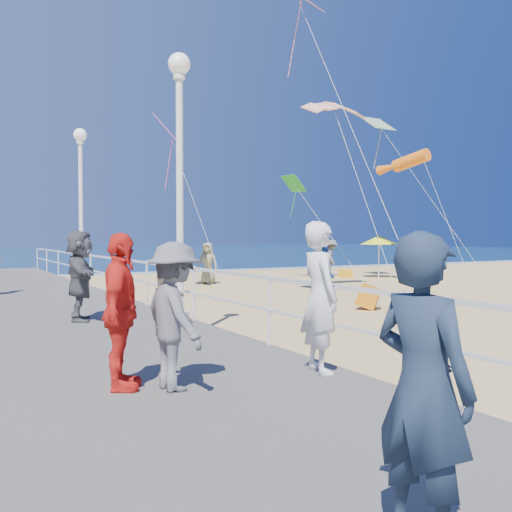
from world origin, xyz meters
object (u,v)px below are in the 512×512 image
beach_chair_left (320,275)px  spectator_2 (174,316)px  beach_chair_right (345,274)px  beach_walker_b (437,257)px  woman_holding_toddler (320,297)px  lamp_post_far (81,190)px  spectator_3 (121,311)px  beach_umbrella (379,240)px  lamp_post_mid (180,158)px  beach_walker_a (332,258)px  toddler_held (323,275)px  box_kite (368,299)px  spectator_0 (423,388)px  spectator_5 (80,275)px  beach_walker_c (208,263)px  spectator_1 (170,291)px

beach_chair_left → spectator_2: bearing=-129.7°
beach_chair_right → beach_walker_b: bearing=18.7°
woman_holding_toddler → beach_walker_b: (24.02, 20.64, -0.62)m
lamp_post_far → spectator_3: 13.87m
beach_umbrella → beach_chair_left: beach_umbrella is taller
lamp_post_mid → spectator_3: lamp_post_mid is taller
beach_walker_a → beach_umbrella: beach_umbrella is taller
toddler_held → beach_walker_a: bearing=-26.3°
lamp_post_far → box_kite: (6.53, -7.02, -3.36)m
beach_chair_right → box_kite: bearing=-125.1°
spectator_0 → spectator_5: bearing=-7.6°
beach_walker_a → beach_umbrella: bearing=-116.0°
woman_holding_toddler → beach_chair_left: 21.02m
spectator_5 → spectator_0: bearing=-168.1°
beach_walker_c → beach_umbrella: beach_umbrella is taller
lamp_post_far → spectator_2: bearing=-98.0°
beach_walker_a → box_kite: bearing=178.9°
beach_umbrella → spectator_5: bearing=-148.6°
spectator_0 → beach_walker_c: size_ratio=0.95×
spectator_2 → beach_walker_a: spectator_2 is taller
spectator_1 → spectator_0: bearing=-160.6°
woman_holding_toddler → beach_walker_c: 18.09m
toddler_held → spectator_0: spectator_0 is taller
toddler_held → box_kite: size_ratio=1.20×
spectator_2 → lamp_post_mid: bearing=-26.5°
lamp_post_mid → beach_umbrella: 19.05m
woman_holding_toddler → lamp_post_mid: bearing=10.1°
lamp_post_mid → woman_holding_toddler: (-0.05, -4.84, -2.32)m
beach_walker_a → beach_chair_right: beach_walker_a is taller
lamp_post_far → spectator_2: lamp_post_far is taller
beach_chair_left → spectator_0: bearing=-124.2°
toddler_held → spectator_2: 2.07m
lamp_post_far → spectator_2: (-1.93, -13.72, -2.44)m
beach_walker_a → beach_walker_c: size_ratio=1.05×
beach_chair_left → beach_chair_right: bearing=4.0°
box_kite → beach_chair_left: 11.70m
spectator_1 → beach_walker_a: beach_walker_a is taller
beach_walker_a → spectator_3: bearing=169.0°
spectator_3 → beach_walker_a: (16.27, 17.94, -0.31)m
spectator_0 → beach_walker_b: spectator_0 is taller
spectator_0 → beach_walker_b: bearing=-53.7°
lamp_post_far → spectator_1: 10.20m
spectator_3 → spectator_5: bearing=16.9°
spectator_1 → spectator_3: spectator_3 is taller
toddler_held → spectator_1: 3.92m
lamp_post_mid → beach_umbrella: lamp_post_mid is taller
lamp_post_far → box_kite: 10.16m
spectator_0 → beach_walker_a: spectator_0 is taller
spectator_2 → beach_walker_b: (25.91, 20.52, -0.49)m
woman_holding_toddler → spectator_3: (-2.41, 0.41, -0.07)m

